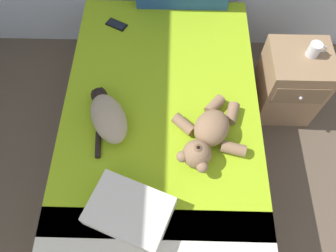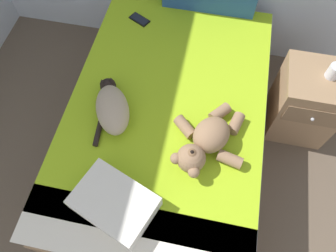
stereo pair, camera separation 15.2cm
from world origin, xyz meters
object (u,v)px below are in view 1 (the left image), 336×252
(cell_phone, at_px, (117,25))
(teddy_bear, at_px, (207,136))
(mug, at_px, (315,49))
(throw_pillow, at_px, (130,211))
(cat, at_px, (108,116))
(nightstand, at_px, (289,84))
(bed, at_px, (162,125))

(cell_phone, bearing_deg, teddy_bear, -56.17)
(cell_phone, distance_m, mug, 1.35)
(teddy_bear, bearing_deg, throw_pillow, -133.40)
(cat, relative_size, nightstand, 0.75)
(cell_phone, xyz_separation_m, mug, (1.32, -0.30, 0.10))
(teddy_bear, height_order, cell_phone, teddy_bear)
(nightstand, xyz_separation_m, mug, (0.05, 0.02, 0.34))
(throw_pillow, bearing_deg, mug, 43.29)
(cat, distance_m, cell_phone, 0.80)
(cat, bearing_deg, throw_pillow, -72.51)
(bed, relative_size, throw_pillow, 4.79)
(mug, bearing_deg, nightstand, -158.47)
(cell_phone, height_order, mug, mug)
(cell_phone, bearing_deg, nightstand, -14.09)
(cat, relative_size, mug, 3.69)
(bed, relative_size, nightstand, 3.26)
(cat, distance_m, throw_pillow, 0.57)
(teddy_bear, relative_size, nightstand, 0.89)
(teddy_bear, distance_m, throw_pillow, 0.59)
(nightstand, height_order, mug, mug)
(cat, distance_m, mug, 1.37)
(bed, bearing_deg, mug, 20.67)
(nightstand, relative_size, mug, 4.89)
(throw_pillow, bearing_deg, teddy_bear, 46.60)
(cat, height_order, nightstand, cat)
(teddy_bear, distance_m, cell_phone, 1.10)
(cat, xyz_separation_m, throw_pillow, (0.17, -0.54, -0.02))
(teddy_bear, relative_size, throw_pillow, 1.31)
(teddy_bear, xyz_separation_m, throw_pillow, (-0.40, -0.43, -0.02))
(cat, height_order, cell_phone, cat)
(cat, xyz_separation_m, teddy_bear, (0.57, -0.11, 0.00))
(throw_pillow, distance_m, mug, 1.52)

